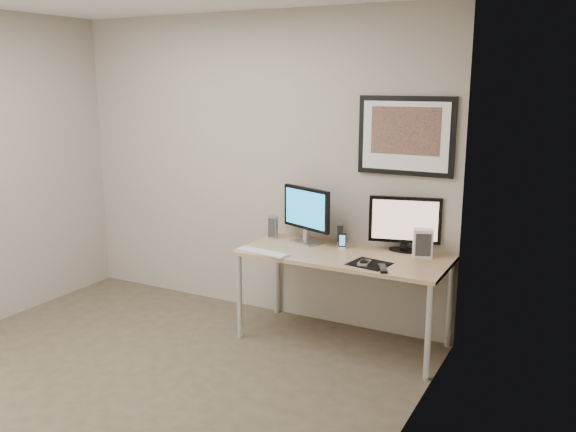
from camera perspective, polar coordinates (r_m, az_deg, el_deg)
name	(u,v)px	position (r m, az deg, el deg)	size (l,w,h in m)	color
floor	(129,387)	(4.43, -14.69, -15.22)	(3.60, 3.60, 0.00)	#473D2C
room	(160,139)	(4.28, -11.87, 7.09)	(3.60, 3.60, 3.60)	white
desk	(344,262)	(4.73, 5.23, -4.29)	(1.60, 0.70, 0.73)	olive
framed_art	(406,136)	(4.74, 10.96, 7.38)	(0.75, 0.04, 0.60)	black
monitor_large	(306,212)	(4.93, 1.73, 0.34)	(0.49, 0.24, 0.46)	#AFAFB4
monitor_tv	(405,223)	(4.78, 10.87, -0.60)	(0.54, 0.18, 0.43)	black
speaker_left	(273,227)	(5.13, -1.37, -1.02)	(0.08, 0.08, 0.19)	#AFAFB4
speaker_right	(340,233)	(5.00, 4.89, -1.58)	(0.07, 0.07, 0.16)	#AFAFB4
phone_dock	(342,241)	(4.83, 5.10, -2.35)	(0.06, 0.06, 0.12)	black
keyboard	(262,252)	(4.71, -2.43, -3.39)	(0.45, 0.12, 0.02)	#BABBBF
mousepad	(369,264)	(4.47, 7.63, -4.46)	(0.28, 0.24, 0.00)	black
mouse	(364,262)	(4.44, 7.15, -4.27)	(0.07, 0.12, 0.04)	black
remote	(383,268)	(4.35, 8.86, -4.85)	(0.05, 0.18, 0.02)	black
fan_unit	(423,243)	(4.69, 12.49, -2.50)	(0.14, 0.10, 0.22)	white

